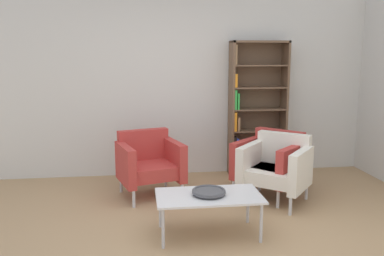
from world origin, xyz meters
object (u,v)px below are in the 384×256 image
Objects in this scene: coffee_table_low at (209,198)px; armchair_spare_guest at (277,167)px; bookshelf_tall at (254,110)px; armchair_corner_red at (149,162)px; armchair_by_bookshelf at (270,162)px; decorative_bowl at (209,191)px.

armchair_spare_guest is at bearing 40.93° from coffee_table_low.
bookshelf_tall is 2.19× the size of armchair_corner_red.
armchair_corner_red is (-1.49, 0.40, 0.00)m from armchair_spare_guest.
armchair_by_bookshelf is (-0.00, 0.22, 0.00)m from armchair_spare_guest.
bookshelf_tall reaches higher than armchair_spare_guest.
armchair_by_bookshelf is at bearing -23.50° from armchair_corner_red.
decorative_bowl is 1.34m from armchair_corner_red.
armchair_spare_guest and armchair_by_bookshelf have the same top height.
bookshelf_tall is 2.27m from coffee_table_low.
decorative_bowl is 1.26m from armchair_spare_guest.
armchair_spare_guest is (0.95, 0.83, -0.02)m from decorative_bowl.
armchair_corner_red is at bearing -140.40° from armchair_by_bookshelf.
coffee_table_low is 3.12× the size of decorative_bowl.
bookshelf_tall is 1.25m from armchair_spare_guest.
armchair_corner_red is 1.49m from armchair_by_bookshelf.
armchair_by_bookshelf is at bearing 130.53° from armchair_spare_guest.
armchair_spare_guest is 1.10× the size of armchair_corner_red.
decorative_bowl is at bearing -82.96° from armchair_corner_red.
coffee_table_low is 1.26m from armchair_spare_guest.
coffee_table_low is 1.15× the size of armchair_corner_red.
coffee_table_low is 1.05× the size of armchair_spare_guest.
decorative_bowl is 0.37× the size of armchair_corner_red.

